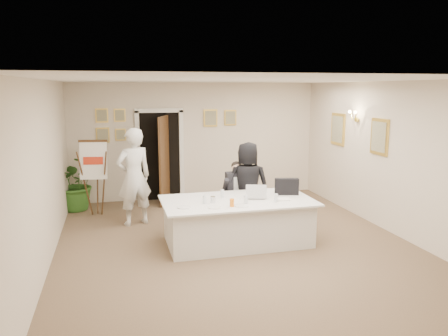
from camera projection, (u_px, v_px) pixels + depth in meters
name	position (u px, v px, depth m)	size (l,w,h in m)	color
floor	(235.00, 244.00, 7.57)	(7.00, 7.00, 0.00)	brown
ceiling	(236.00, 80.00, 7.06)	(6.00, 7.00, 0.02)	white
wall_back	(196.00, 141.00, 10.65)	(6.00, 0.10, 2.80)	beige
wall_front	(341.00, 230.00, 3.98)	(6.00, 0.10, 2.80)	beige
wall_left	(45.00, 174.00, 6.58)	(0.10, 7.00, 2.80)	beige
wall_right	(392.00, 158.00, 8.05)	(0.10, 7.00, 2.80)	beige
doorway	(161.00, 158.00, 10.33)	(1.14, 0.86, 2.20)	black
pictures_back_wall	(163.00, 123.00, 10.34)	(3.40, 0.06, 0.80)	#E2BC4D
pictures_right_wall	(357.00, 133.00, 9.12)	(0.06, 2.20, 0.80)	#E2BC4D
wall_sconce	(354.00, 116.00, 9.04)	(0.20, 0.30, 0.24)	gold
conference_table	(237.00, 221.00, 7.58)	(2.59, 1.39, 0.78)	silver
seated_man	(237.00, 193.00, 8.52)	(0.55, 0.59, 1.29)	black
flip_chart	(95.00, 182.00, 9.16)	(0.57, 0.39, 1.58)	#3C2013
standing_man	(134.00, 177.00, 8.53)	(0.70, 0.46, 1.92)	silver
standing_woman	(248.00, 185.00, 8.40)	(0.81, 0.53, 1.67)	black
potted_palm	(77.00, 183.00, 9.62)	(1.10, 0.95, 1.22)	#2E6020
laptop	(254.00, 190.00, 7.64)	(0.36, 0.37, 0.28)	#B7BABC
laptop_bag	(287.00, 187.00, 7.85)	(0.42, 0.12, 0.30)	black
paper_stack	(282.00, 199.00, 7.50)	(0.27, 0.19, 0.03)	white
plate_left	(184.00, 207.00, 7.02)	(0.22, 0.22, 0.01)	white
plate_mid	(215.00, 207.00, 7.01)	(0.22, 0.22, 0.01)	white
plate_near	(241.00, 206.00, 7.12)	(0.24, 0.24, 0.01)	white
glass_a	(204.00, 199.00, 7.27)	(0.06, 0.06, 0.14)	silver
glass_b	(246.00, 200.00, 7.23)	(0.07, 0.07, 0.14)	silver
glass_c	(276.00, 198.00, 7.36)	(0.07, 0.07, 0.14)	silver
glass_d	(222.00, 194.00, 7.67)	(0.06, 0.06, 0.14)	silver
oj_glass	(232.00, 203.00, 7.07)	(0.07, 0.07, 0.13)	orange
steel_jug	(213.00, 200.00, 7.31)	(0.09, 0.09, 0.11)	silver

